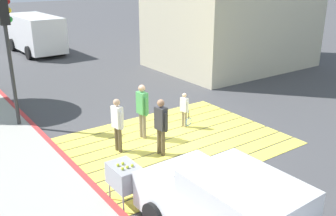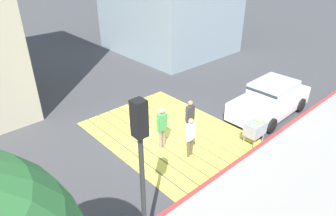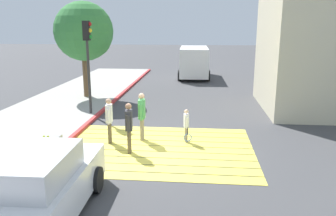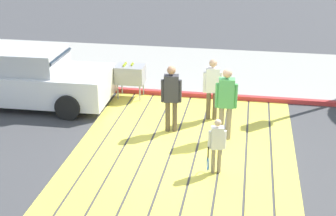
{
  "view_description": "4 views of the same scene",
  "coord_description": "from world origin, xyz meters",
  "px_view_note": "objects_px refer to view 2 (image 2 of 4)",
  "views": [
    {
      "loc": [
        -6.41,
        -8.53,
        4.96
      ],
      "look_at": [
        -0.47,
        -0.23,
        1.27
      ],
      "focal_mm": 40.57,
      "sensor_mm": 36.0,
      "label": 1
    },
    {
      "loc": [
        -7.89,
        7.15,
        6.92
      ],
      "look_at": [
        0.02,
        -0.08,
        1.13
      ],
      "focal_mm": 32.19,
      "sensor_mm": 36.0,
      "label": 2
    },
    {
      "loc": [
        1.38,
        -10.8,
        4.09
      ],
      "look_at": [
        0.28,
        0.72,
        1.25
      ],
      "focal_mm": 36.59,
      "sensor_mm": 36.0,
      "label": 3
    },
    {
      "loc": [
        9.48,
        1.28,
        5.02
      ],
      "look_at": [
        0.5,
        -0.29,
        1.19
      ],
      "focal_mm": 50.93,
      "sensor_mm": 36.0,
      "label": 4
    }
  ],
  "objects_px": {
    "car_parked_near_curb": "(270,100)",
    "tennis_ball_cart": "(255,129)",
    "traffic_light_corner": "(140,149)",
    "pedestrian_adult_side": "(162,125)",
    "pedestrian_adult_lead": "(190,116)",
    "pedestrian_child_with_racket": "(138,117)",
    "pedestrian_adult_trailing": "(190,135)"
  },
  "relations": [
    {
      "from": "pedestrian_adult_lead",
      "to": "tennis_ball_cart",
      "type": "bearing_deg",
      "value": -143.24
    },
    {
      "from": "pedestrian_adult_lead",
      "to": "pedestrian_adult_side",
      "type": "bearing_deg",
      "value": 81.37
    },
    {
      "from": "tennis_ball_cart",
      "to": "pedestrian_child_with_racket",
      "type": "distance_m",
      "value": 4.7
    },
    {
      "from": "traffic_light_corner",
      "to": "pedestrian_adult_side",
      "type": "height_order",
      "value": "traffic_light_corner"
    },
    {
      "from": "car_parked_near_curb",
      "to": "traffic_light_corner",
      "type": "height_order",
      "value": "traffic_light_corner"
    },
    {
      "from": "car_parked_near_curb",
      "to": "pedestrian_adult_trailing",
      "type": "xyz_separation_m",
      "value": [
        0.25,
        5.0,
        0.2
      ]
    },
    {
      "from": "car_parked_near_curb",
      "to": "tennis_ball_cart",
      "type": "bearing_deg",
      "value": 109.22
    },
    {
      "from": "car_parked_near_curb",
      "to": "pedestrian_adult_side",
      "type": "distance_m",
      "value": 5.57
    },
    {
      "from": "pedestrian_adult_trailing",
      "to": "traffic_light_corner",
      "type": "bearing_deg",
      "value": 117.03
    },
    {
      "from": "traffic_light_corner",
      "to": "tennis_ball_cart",
      "type": "xyz_separation_m",
      "value": [
        0.68,
        -5.99,
        -2.34
      ]
    },
    {
      "from": "pedestrian_child_with_racket",
      "to": "pedestrian_adult_lead",
      "type": "bearing_deg",
      "value": -145.78
    },
    {
      "from": "traffic_light_corner",
      "to": "tennis_ball_cart",
      "type": "distance_m",
      "value": 6.47
    },
    {
      "from": "pedestrian_adult_side",
      "to": "pedestrian_child_with_racket",
      "type": "relative_size",
      "value": 1.44
    },
    {
      "from": "tennis_ball_cart",
      "to": "pedestrian_adult_trailing",
      "type": "xyz_separation_m",
      "value": [
        1.15,
        2.41,
        0.24
      ]
    },
    {
      "from": "car_parked_near_curb",
      "to": "pedestrian_adult_lead",
      "type": "distance_m",
      "value": 4.26
    },
    {
      "from": "pedestrian_adult_lead",
      "to": "pedestrian_child_with_racket",
      "type": "xyz_separation_m",
      "value": [
        1.79,
        1.22,
        -0.3
      ]
    },
    {
      "from": "pedestrian_adult_side",
      "to": "pedestrian_child_with_racket",
      "type": "distance_m",
      "value": 1.63
    },
    {
      "from": "pedestrian_child_with_racket",
      "to": "pedestrian_adult_side",
      "type": "bearing_deg",
      "value": 177.14
    },
    {
      "from": "car_parked_near_curb",
      "to": "pedestrian_adult_lead",
      "type": "height_order",
      "value": "pedestrian_adult_lead"
    },
    {
      "from": "car_parked_near_curb",
      "to": "pedestrian_child_with_racket",
      "type": "distance_m",
      "value": 6.07
    },
    {
      "from": "car_parked_near_curb",
      "to": "pedestrian_adult_lead",
      "type": "xyz_separation_m",
      "value": [
        1.13,
        4.1,
        0.23
      ]
    },
    {
      "from": "pedestrian_adult_lead",
      "to": "pedestrian_child_with_racket",
      "type": "relative_size",
      "value": 1.39
    },
    {
      "from": "traffic_light_corner",
      "to": "pedestrian_child_with_racket",
      "type": "xyz_separation_m",
      "value": [
        4.5,
        -3.25,
        -2.37
      ]
    },
    {
      "from": "car_parked_near_curb",
      "to": "tennis_ball_cart",
      "type": "height_order",
      "value": "car_parked_near_curb"
    },
    {
      "from": "pedestrian_adult_lead",
      "to": "pedestrian_adult_trailing",
      "type": "height_order",
      "value": "pedestrian_adult_lead"
    },
    {
      "from": "traffic_light_corner",
      "to": "tennis_ball_cart",
      "type": "height_order",
      "value": "traffic_light_corner"
    },
    {
      "from": "traffic_light_corner",
      "to": "pedestrian_adult_side",
      "type": "distance_m",
      "value": 4.76
    },
    {
      "from": "tennis_ball_cart",
      "to": "pedestrian_adult_trailing",
      "type": "bearing_deg",
      "value": 64.6
    },
    {
      "from": "pedestrian_adult_trailing",
      "to": "pedestrian_adult_side",
      "type": "xyz_separation_m",
      "value": [
        1.08,
        0.4,
        0.08
      ]
    },
    {
      "from": "pedestrian_child_with_racket",
      "to": "pedestrian_adult_trailing",
      "type": "bearing_deg",
      "value": -173.09
    },
    {
      "from": "pedestrian_adult_lead",
      "to": "pedestrian_adult_side",
      "type": "relative_size",
      "value": 0.96
    },
    {
      "from": "tennis_ball_cart",
      "to": "pedestrian_adult_lead",
      "type": "bearing_deg",
      "value": 36.76
    }
  ]
}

